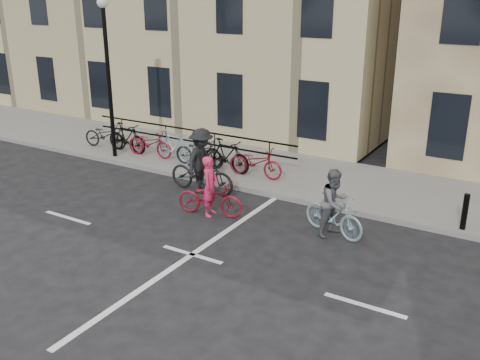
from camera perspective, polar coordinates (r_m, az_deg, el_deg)
The scene contains 9 objects.
ground at distance 12.17m, azimuth -5.12°, elevation -7.94°, with size 120.00×120.00×0.00m, color black.
sidewalk at distance 18.84m, azimuth -4.29°, elevation 2.44°, with size 46.00×4.00×0.15m, color slate.
building_west at distance 26.62m, azimuth -4.72°, elevation 18.52°, with size 20.00×10.00×10.00m, color tan.
lamp_post at distance 18.52m, azimuth -13.99°, elevation 12.44°, with size 0.36×0.36×5.28m.
bollard_east at distance 13.92m, azimuth 22.86°, elevation -3.13°, with size 0.14×0.14×0.90m, color black.
parked_bikes at distance 18.15m, azimuth -6.99°, elevation 3.54°, with size 8.30×1.23×1.05m.
cyclist_pink at distance 14.00m, azimuth -3.20°, elevation -1.60°, with size 1.90×1.00×1.61m.
cyclist_grey at distance 13.00m, azimuth 9.99°, elevation -3.04°, with size 1.79×0.98×1.67m.
cyclist_dark at distance 15.56m, azimuth -4.11°, elevation 1.35°, with size 2.16×1.24×1.92m.
Camera 1 is at (6.47, -8.66, 5.60)m, focal length 40.00 mm.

